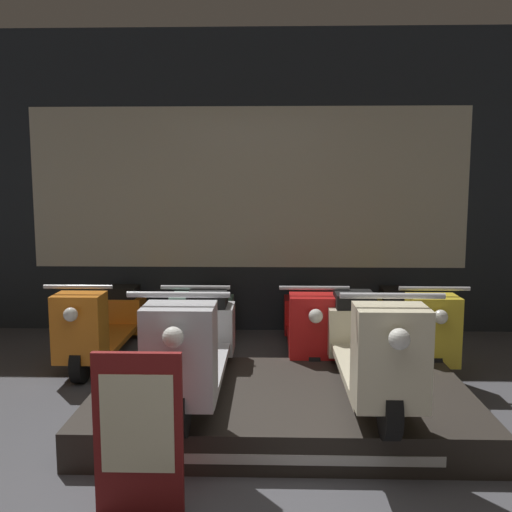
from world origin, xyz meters
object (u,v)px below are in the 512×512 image
Objects in this scene: scooter_display_left at (196,344)px; scooter_display_right at (369,346)px; scooter_backrow_2 at (308,325)px; scooter_backrow_3 at (411,326)px; scooter_backrow_0 at (105,323)px; price_sign_board at (138,434)px; scooter_backrow_1 at (206,324)px.

scooter_display_left is 1.00× the size of scooter_display_right.
scooter_display_left is 1.13m from scooter_display_right.
scooter_backrow_2 is at bearing 60.27° from scooter_display_left.
scooter_display_left is 2.31m from scooter_backrow_3.
scooter_display_left is 1.81m from scooter_backrow_0.
scooter_backrow_0 and scooter_backrow_3 have the same top height.
scooter_display_right reaches higher than price_sign_board.
price_sign_board reaches higher than scooter_backrow_2.
scooter_display_left is at bearing -54.31° from scooter_backrow_0.
scooter_backrow_0 is at bearing 180.00° from scooter_backrow_1.
scooter_backrow_2 is (-0.30, 1.46, -0.23)m from scooter_display_right.
scooter_display_left reaches higher than scooter_backrow_1.
price_sign_board is (-0.98, -2.51, 0.10)m from scooter_backrow_2.
scooter_display_left reaches higher than scooter_backrow_0.
price_sign_board is (-0.14, -1.05, -0.14)m from scooter_display_left.
scooter_backrow_2 is 1.00× the size of scooter_backrow_3.
scooter_display_right is at bearing -33.77° from scooter_backrow_0.
scooter_backrow_0 is 2.67m from price_sign_board.
scooter_display_left is 1.00× the size of scooter_backrow_1.
scooter_backrow_2 is (1.88, 0.00, 0.00)m from scooter_backrow_0.
scooter_backrow_3 is 3.16m from price_sign_board.
scooter_display_left is 1.00× the size of scooter_backrow_3.
scooter_display_left is at bearing -140.56° from scooter_backrow_3.
scooter_backrow_1 is 1.88m from scooter_backrow_3.
scooter_backrow_1 and scooter_backrow_2 have the same top height.
scooter_backrow_1 is at bearing 89.16° from price_sign_board.
scooter_backrow_2 and scooter_backrow_3 have the same top height.
scooter_display_left is 1.70m from scooter_backrow_2.
scooter_backrow_3 is at bearing 39.44° from scooter_display_left.
scooter_display_right is 1.51m from scooter_backrow_2.
scooter_display_right is at bearing -78.36° from scooter_backrow_2.
scooter_backrow_2 is at bearing 180.00° from scooter_backrow_3.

